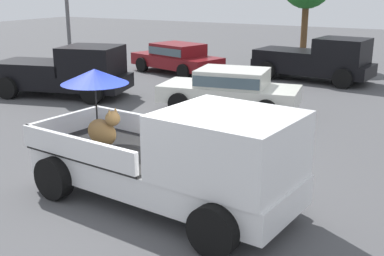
% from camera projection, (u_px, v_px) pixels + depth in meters
% --- Properties ---
extents(ground_plane, '(80.00, 80.00, 0.00)m').
position_uv_depth(ground_plane, '(162.00, 203.00, 8.92)').
color(ground_plane, '#4C4C4F').
extents(pickup_truck_main, '(5.21, 2.66, 2.31)m').
position_uv_depth(pickup_truck_main, '(179.00, 157.00, 8.42)').
color(pickup_truck_main, black).
rests_on(pickup_truck_main, ground).
extents(pickup_truck_red, '(4.95, 2.53, 1.80)m').
position_uv_depth(pickup_truck_red, '(318.00, 60.00, 20.00)').
color(pickup_truck_red, black).
rests_on(pickup_truck_red, ground).
extents(pickup_truck_far, '(5.10, 3.12, 1.80)m').
position_uv_depth(pickup_truck_far, '(67.00, 72.00, 17.25)').
color(pickup_truck_far, black).
rests_on(pickup_truck_far, ground).
extents(parked_sedan_near, '(4.54, 2.53, 1.33)m').
position_uv_depth(parked_sedan_near, '(230.00, 88.00, 15.21)').
color(parked_sedan_near, black).
rests_on(parked_sedan_near, ground).
extents(parked_sedan_far, '(4.61, 2.83, 1.33)m').
position_uv_depth(parked_sedan_far, '(177.00, 57.00, 21.76)').
color(parked_sedan_far, black).
rests_on(parked_sedan_far, ground).
extents(motel_sign, '(1.40, 0.16, 4.41)m').
position_uv_depth(motel_sign, '(67.00, 2.00, 20.77)').
color(motel_sign, '#59595B').
rests_on(motel_sign, ground).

